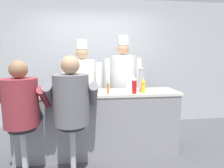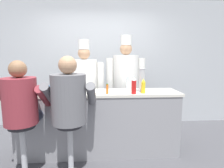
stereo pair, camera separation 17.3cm
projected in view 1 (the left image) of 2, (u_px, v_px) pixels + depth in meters
ground_plane at (100, 162)px, 2.68m from camera, size 20.00×20.00×0.00m
wall_back at (95, 63)px, 4.08m from camera, size 10.00×0.06×2.70m
diner_counter at (99, 123)px, 2.88m from camera, size 2.44×0.55×0.97m
ketchup_bottle_red at (134, 86)px, 2.67m from camera, size 0.07×0.07×0.25m
mustard_bottle_yellow at (143, 86)px, 2.73m from camera, size 0.06×0.06×0.21m
hot_sauce_bottle_orange at (108, 89)px, 2.64m from camera, size 0.03×0.03×0.15m
water_pitcher_clear at (130, 83)px, 2.92m from camera, size 0.15×0.13×0.23m
breakfast_plate at (92, 92)px, 2.75m from camera, size 0.24×0.24×0.05m
cereal_bowl at (69, 92)px, 2.64m from camera, size 0.16×0.16×0.05m
coffee_mug_white at (17, 93)px, 2.48m from camera, size 0.13×0.09×0.08m
coffee_mug_blue at (49, 89)px, 2.75m from camera, size 0.14×0.09×0.10m
cup_stack_steel at (141, 80)px, 2.82m from camera, size 0.10×0.10×0.35m
diner_seated_maroon at (22, 106)px, 2.18m from camera, size 0.60×0.59×1.46m
diner_seated_grey at (72, 102)px, 2.25m from camera, size 0.64×0.63×1.51m
cook_in_whites_near at (83, 86)px, 3.31m from camera, size 0.70×0.45×1.79m
cook_in_whites_far at (123, 81)px, 3.56m from camera, size 0.74×0.47×1.89m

